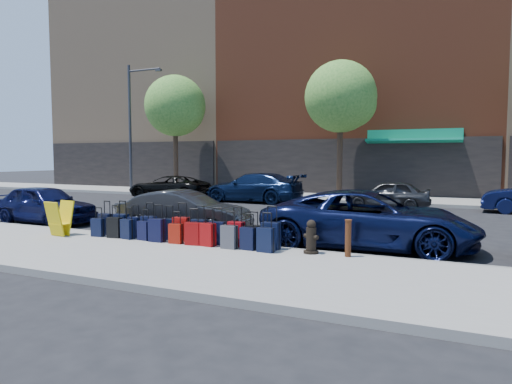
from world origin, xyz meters
The scene contains 41 objects.
ground centered at (0.00, 0.00, 0.00)m, with size 120.00×120.00×0.00m, color black.
sidewalk_near centered at (0.00, -6.50, 0.07)m, with size 60.00×4.00×0.15m, color gray.
sidewalk_far centered at (0.00, 10.00, 0.07)m, with size 60.00×4.00×0.15m, color gray.
curb_near centered at (0.00, -4.48, 0.07)m, with size 60.00×0.08×0.15m, color gray.
curb_far centered at (0.00, 7.98, 0.07)m, with size 60.00×0.08×0.15m, color gray.
building_left centered at (-16.00, 17.98, 7.98)m, with size 15.00×12.12×16.00m.
building_center centered at (0.00, 17.99, 9.98)m, with size 17.00×12.85×20.00m.
tree_left centered at (-9.86, 9.50, 5.41)m, with size 3.80×3.80×7.27m.
tree_center centered at (0.64, 9.50, 5.41)m, with size 3.80×3.80×7.27m.
streetlight centered at (-12.80, 8.80, 4.66)m, with size 2.59×0.18×8.00m.
suitcase_front_0 centered at (-2.53, -4.83, 0.45)m, with size 0.41×0.25×0.95m.
suitcase_front_1 centered at (-1.99, -4.81, 0.46)m, with size 0.42×0.25×0.97m.
suitcase_front_2 centered at (-1.55, -4.79, 0.42)m, with size 0.38×0.23×0.87m.
suitcase_front_3 centered at (-1.03, -4.84, 0.45)m, with size 0.40×0.23×0.96m.
suitcase_front_4 centered at (-0.45, -4.76, 0.43)m, with size 0.37×0.21×0.89m.
suitcase_front_5 centered at (-0.03, -4.78, 0.46)m, with size 0.43×0.26×0.99m.
suitcase_front_6 centered at (0.51, -4.79, 0.45)m, with size 0.40×0.22×0.95m.
suitcase_front_7 centered at (1.03, -4.79, 0.44)m, with size 0.40×0.26×0.92m.
suitcase_front_8 centered at (1.58, -4.80, 0.45)m, with size 0.42×0.26×0.96m.
suitcase_front_9 centered at (2.02, -4.80, 0.42)m, with size 0.38×0.24×0.87m.
suitcase_front_10 centered at (2.49, -4.79, 0.47)m, with size 0.43×0.24×1.03m.
suitcase_back_0 centered at (-2.50, -5.16, 0.40)m, with size 0.36×0.23×0.80m.
suitcase_back_1 centered at (-1.94, -5.13, 0.43)m, with size 0.40×0.26×0.89m.
suitcase_back_2 centered at (-1.51, -5.12, 0.42)m, with size 0.38×0.26×0.85m.
suitcase_back_3 centered at (-0.99, -5.08, 0.40)m, with size 0.36×0.23×0.81m.
suitcase_back_4 centered at (-0.55, -5.13, 0.45)m, with size 0.40×0.23×0.96m.
suitcase_back_5 centered at (0.04, -5.13, 0.40)m, with size 0.35×0.22×0.81m.
suitcase_back_6 centered at (0.53, -5.11, 0.43)m, with size 0.41×0.27×0.91m.
suitcase_back_7 centered at (0.93, -5.08, 0.43)m, with size 0.40×0.26×0.91m.
suitcase_back_8 centered at (1.56, -5.14, 0.43)m, with size 0.38×0.22×0.89m.
suitcase_back_9 centered at (2.03, -5.08, 0.42)m, with size 0.37×0.23×0.85m.
suitcase_back_10 centered at (2.51, -5.14, 0.43)m, with size 0.40×0.25×0.91m.
fire_hydrant centered at (3.49, -4.83, 0.50)m, with size 0.39×0.34×0.76m.
bollard centered at (4.33, -4.84, 0.57)m, with size 0.15×0.15×0.82m.
display_rack centered at (-3.52, -5.52, 0.62)m, with size 0.58×0.63×0.96m.
car_near_0 centered at (-6.72, -3.29, 0.68)m, with size 1.60×3.98×1.35m, color #0C1037.
car_near_1 centered at (-1.01, -3.18, 0.66)m, with size 1.39×3.99×1.32m, color #2E2E30.
car_near_2 centered at (4.43, -3.00, 0.74)m, with size 2.46×5.35×1.49m, color #0C1236.
car_far_0 centered at (-8.50, 6.59, 0.64)m, with size 2.13×4.61×1.28m, color black.
car_far_1 centered at (-3.27, 6.63, 0.76)m, with size 2.12×5.20×1.51m, color #0C1939.
car_far_2 centered at (3.46, 6.58, 0.64)m, with size 1.51×3.75×1.28m, color #2F2F31.
Camera 1 is at (6.59, -14.61, 2.32)m, focal length 32.00 mm.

